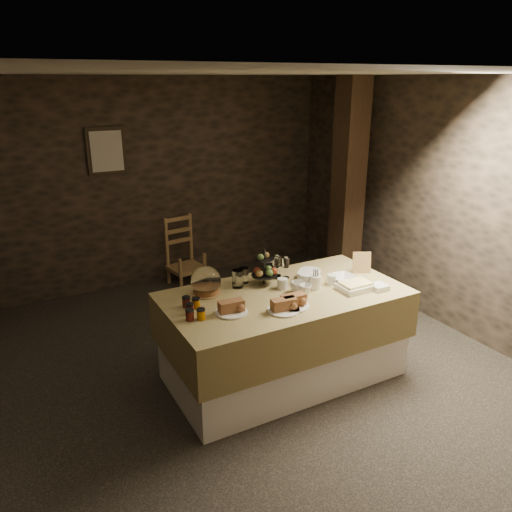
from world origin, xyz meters
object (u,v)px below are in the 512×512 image
chair (184,254)px  timber_column (348,189)px  buffet_table (284,329)px  fruit_stand (265,271)px

chair → timber_column: (1.71, -1.15, 0.91)m
buffet_table → fruit_stand: fruit_stand is taller
buffet_table → fruit_stand: (-0.06, 0.25, 0.48)m
buffet_table → timber_column: 2.34m
timber_column → chair: bearing=146.1°
timber_column → fruit_stand: (-1.77, -1.11, -0.35)m
chair → fruit_stand: bearing=-100.1°
chair → fruit_stand: fruit_stand is taller
timber_column → buffet_table: bearing=-141.7°
buffet_table → chair: 2.50m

